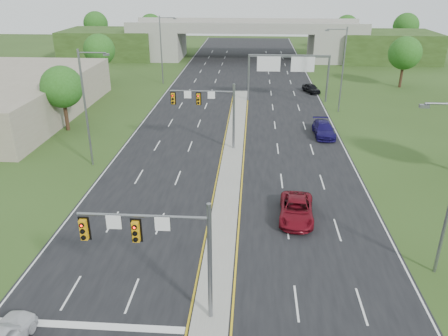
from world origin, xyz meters
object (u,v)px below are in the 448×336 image
at_px(signal_mast_far, 212,106).
at_px(sign_gantry, 288,65).
at_px(signal_mast_near, 164,243).
at_px(car_far_b, 324,129).
at_px(car_far_a, 296,210).
at_px(car_far_c, 311,88).
at_px(overpass, 246,42).

bearing_deg(signal_mast_far, sign_gantry, 65.89).
bearing_deg(signal_mast_far, signal_mast_near, -90.00).
bearing_deg(car_far_b, sign_gantry, 101.32).
relative_size(signal_mast_near, car_far_a, 1.30).
bearing_deg(car_far_c, car_far_a, -119.03).
height_order(signal_mast_near, overpass, overpass).
bearing_deg(overpass, car_far_c, -69.66).
bearing_deg(car_far_b, car_far_a, -105.25).
height_order(signal_mast_near, car_far_c, signal_mast_near).
bearing_deg(overpass, car_far_a, -85.51).
distance_m(signal_mast_far, car_far_b, 13.90).
distance_m(sign_gantry, car_far_c, 8.28).
bearing_deg(signal_mast_far, overpass, 87.65).
relative_size(overpass, car_far_a, 14.91).
bearing_deg(signal_mast_near, overpass, 88.38).
bearing_deg(overpass, signal_mast_near, -91.62).
height_order(signal_mast_far, overpass, overpass).
relative_size(car_far_b, car_far_c, 1.35).
relative_size(car_far_a, car_far_c, 1.36).
bearing_deg(car_far_b, car_far_c, 85.96).
bearing_deg(sign_gantry, car_far_b, -77.20).
xyz_separation_m(sign_gantry, car_far_c, (4.32, 5.40, -4.55)).
bearing_deg(overpass, car_far_b, -78.61).
xyz_separation_m(signal_mast_far, car_far_a, (7.69, -14.00, -3.96)).
height_order(car_far_a, car_far_c, car_far_a).
bearing_deg(car_far_b, signal_mast_near, -113.84).
bearing_deg(signal_mast_far, car_far_b, 22.09).
bearing_deg(car_far_a, signal_mast_near, -120.53).
bearing_deg(car_far_a, signal_mast_far, 123.20).
bearing_deg(signal_mast_near, car_far_a, 55.04).
height_order(overpass, car_far_c, overpass).
bearing_deg(sign_gantry, overpass, 100.79).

